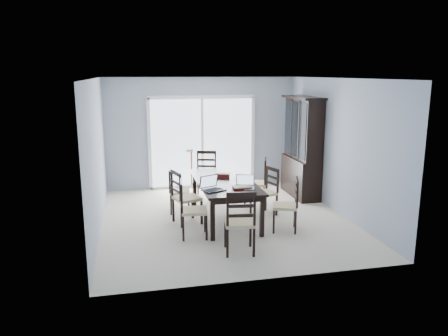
% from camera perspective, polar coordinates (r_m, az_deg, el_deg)
% --- Properties ---
extents(floor, '(5.00, 5.00, 0.00)m').
position_cam_1_polar(floor, '(8.27, 0.07, -6.69)').
color(floor, beige).
rests_on(floor, ground).
extents(ceiling, '(5.00, 5.00, 0.00)m').
position_cam_1_polar(ceiling, '(7.82, 0.08, 11.63)').
color(ceiling, white).
rests_on(ceiling, back_wall).
extents(back_wall, '(4.50, 0.02, 2.60)m').
position_cam_1_polar(back_wall, '(10.37, -2.90, 4.59)').
color(back_wall, '#929DAE').
rests_on(back_wall, floor).
extents(wall_left, '(0.02, 5.00, 2.60)m').
position_cam_1_polar(wall_left, '(7.79, -16.33, 1.50)').
color(wall_left, '#929DAE').
rests_on(wall_left, floor).
extents(wall_right, '(0.02, 5.00, 2.60)m').
position_cam_1_polar(wall_right, '(8.70, 14.72, 2.70)').
color(wall_right, '#929DAE').
rests_on(wall_right, floor).
extents(balcony, '(4.50, 2.00, 0.10)m').
position_cam_1_polar(balcony, '(11.59, -3.64, -1.38)').
color(balcony, gray).
rests_on(balcony, ground).
extents(railing, '(4.50, 0.06, 1.10)m').
position_cam_1_polar(railing, '(12.44, -4.37, 2.38)').
color(railing, '#99999E').
rests_on(railing, balcony).
extents(dining_table, '(1.00, 2.20, 0.75)m').
position_cam_1_polar(dining_table, '(8.08, 0.07, -2.17)').
color(dining_table, black).
rests_on(dining_table, floor).
extents(china_hutch, '(0.50, 1.38, 2.20)m').
position_cam_1_polar(china_hutch, '(9.76, 10.16, 2.57)').
color(china_hutch, black).
rests_on(china_hutch, floor).
extents(sliding_door, '(2.52, 0.05, 2.18)m').
position_cam_1_polar(sliding_door, '(10.38, -2.86, 3.41)').
color(sliding_door, silver).
rests_on(sliding_door, floor).
extents(chair_left_near, '(0.47, 0.46, 1.11)m').
position_cam_1_polar(chair_left_near, '(7.26, -4.68, -4.58)').
color(chair_left_near, black).
rests_on(chair_left_near, floor).
extents(chair_left_mid, '(0.55, 0.54, 1.15)m').
position_cam_1_polar(chair_left_mid, '(7.88, -5.52, -3.07)').
color(chair_left_mid, black).
rests_on(chair_left_mid, floor).
extents(chair_left_far, '(0.43, 0.42, 1.02)m').
position_cam_1_polar(chair_left_far, '(8.58, -6.42, -2.29)').
color(chair_left_far, black).
rests_on(chair_left_far, floor).
extents(chair_right_near, '(0.53, 0.52, 1.08)m').
position_cam_1_polar(chair_right_near, '(7.62, 8.68, -4.01)').
color(chair_right_near, black).
rests_on(chair_right_near, floor).
extents(chair_right_mid, '(0.51, 0.50, 1.05)m').
position_cam_1_polar(chair_right_mid, '(8.47, 5.74, -2.36)').
color(chair_right_mid, black).
rests_on(chair_right_mid, floor).
extents(chair_right_far, '(0.55, 0.54, 1.14)m').
position_cam_1_polar(chair_right_far, '(8.99, 4.69, -1.18)').
color(chair_right_far, black).
rests_on(chair_right_far, floor).
extents(chair_end_near, '(0.50, 0.51, 1.17)m').
position_cam_1_polar(chair_end_near, '(6.53, 2.13, -6.23)').
color(chair_end_near, black).
rests_on(chair_end_near, floor).
extents(chair_end_far, '(0.54, 0.55, 1.16)m').
position_cam_1_polar(chair_end_far, '(9.65, -2.35, -0.12)').
color(chair_end_far, black).
rests_on(chair_end_far, floor).
extents(laptop_dark, '(0.43, 0.38, 0.25)m').
position_cam_1_polar(laptop_dark, '(7.36, -1.36, -2.51)').
color(laptop_dark, black).
rests_on(laptop_dark, dining_table).
extents(laptop_silver, '(0.38, 0.32, 0.22)m').
position_cam_1_polar(laptop_silver, '(7.50, 2.72, -2.28)').
color(laptop_silver, '#B3B3B5').
rests_on(laptop_silver, dining_table).
extents(book_stack, '(0.29, 0.23, 0.05)m').
position_cam_1_polar(book_stack, '(7.49, 2.19, -2.55)').
color(book_stack, maroon).
rests_on(book_stack, dining_table).
extents(cell_phone, '(0.11, 0.07, 0.01)m').
position_cam_1_polar(cell_phone, '(7.16, 0.82, -3.41)').
color(cell_phone, black).
rests_on(cell_phone, dining_table).
extents(game_box, '(0.32, 0.21, 0.07)m').
position_cam_1_polar(game_box, '(8.30, -0.27, -0.96)').
color(game_box, '#4E0F12').
rests_on(game_box, dining_table).
extents(hot_tub, '(2.10, 1.96, 0.92)m').
position_cam_1_polar(hot_tub, '(11.30, -8.13, 0.82)').
color(hot_tub, maroon).
rests_on(hot_tub, balcony).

